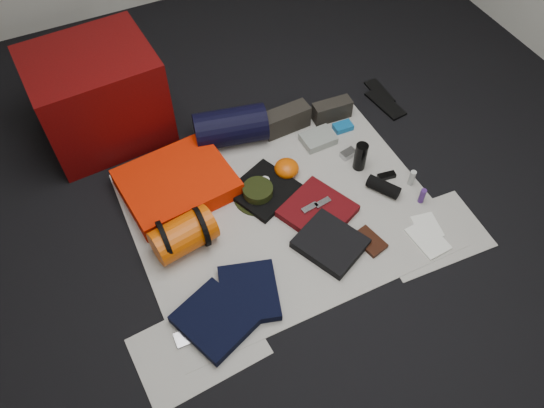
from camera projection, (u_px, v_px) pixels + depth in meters
name	position (u px, v px, depth m)	size (l,w,h in m)	color
floor	(281.00, 210.00, 2.96)	(4.50, 4.50, 0.02)	black
newspaper_mat	(281.00, 209.00, 2.95)	(1.60, 1.30, 0.01)	beige
newspaper_sheet_front_left	(198.00, 346.00, 2.47)	(0.58, 0.40, 0.00)	beige
newspaper_sheet_front_right	(430.00, 234.00, 2.84)	(0.58, 0.40, 0.00)	beige
red_cabinet	(98.00, 96.00, 3.08)	(0.69, 0.57, 0.57)	#520606
sleeping_pad	(177.00, 183.00, 2.98)	(0.60, 0.49, 0.11)	red
stuff_sack	(184.00, 235.00, 2.72)	(0.19, 0.19, 0.33)	#CF4B03
sack_strap_left	(165.00, 241.00, 2.69)	(0.22, 0.22, 0.03)	black
sack_strap_right	(202.00, 227.00, 2.74)	(0.22, 0.22, 0.03)	black
navy_duffel	(231.00, 127.00, 3.17)	(0.22, 0.22, 0.43)	black
boonie_brim	(258.00, 196.00, 2.99)	(0.28, 0.28, 0.01)	black
boonie_crown	(258.00, 192.00, 2.96)	(0.17, 0.17, 0.07)	black
hiking_boot_left	(286.00, 120.00, 3.26)	(0.30, 0.11, 0.15)	#28241F
hiking_boot_right	(332.00, 110.00, 3.33)	(0.25, 0.09, 0.12)	#28241F
flip_flop_left	(379.00, 92.00, 3.52)	(0.09, 0.25, 0.01)	black
flip_flop_right	(385.00, 104.00, 3.45)	(0.11, 0.30, 0.02)	black
trousers_navy_a	(214.00, 320.00, 2.51)	(0.29, 0.33, 0.05)	black
trousers_navy_b	(249.00, 293.00, 2.60)	(0.28, 0.32, 0.05)	black
trousers_charcoal	(330.00, 243.00, 2.77)	(0.28, 0.32, 0.05)	black
black_tshirt	(264.00, 190.00, 3.00)	(0.33, 0.31, 0.03)	black
red_shirt	(318.00, 211.00, 2.90)	(0.33, 0.33, 0.04)	#53090C
orange_stuff_sack	(287.00, 168.00, 3.06)	(0.14, 0.14, 0.09)	#CF4B03
first_aid_pouch	(318.00, 139.00, 3.23)	(0.20, 0.15, 0.05)	gray
water_bottle	(360.00, 157.00, 3.05)	(0.07, 0.07, 0.18)	black
speaker	(383.00, 187.00, 2.99)	(0.07, 0.07, 0.19)	black
compact_camera	(348.00, 154.00, 3.16)	(0.09, 0.06, 0.04)	#AAAAAF
cyan_case	(343.00, 127.00, 3.30)	(0.12, 0.07, 0.04)	#105F9D
toiletry_purple	(422.00, 196.00, 2.93)	(0.03, 0.03, 0.10)	#42216A
toiletry_clear	(412.00, 178.00, 3.01)	(0.03, 0.03, 0.10)	#AAAFAA
paperback_book	(369.00, 241.00, 2.80)	(0.11, 0.17, 0.02)	black
map_booklet	(428.00, 239.00, 2.81)	(0.15, 0.22, 0.01)	white
map_printout	(427.00, 226.00, 2.87)	(0.13, 0.17, 0.01)	white
sunglasses	(387.00, 176.00, 3.07)	(0.10, 0.04, 0.03)	black
key_cluster	(183.00, 338.00, 2.48)	(0.08, 0.08, 0.01)	#AAAAAF
tape_roll	(265.00, 181.00, 2.99)	(0.05, 0.05, 0.04)	silver
energy_bar_a	(310.00, 208.00, 2.88)	(0.10, 0.04, 0.01)	#AAAAAF
energy_bar_b	(323.00, 203.00, 2.90)	(0.10, 0.04, 0.01)	#AAAAAF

